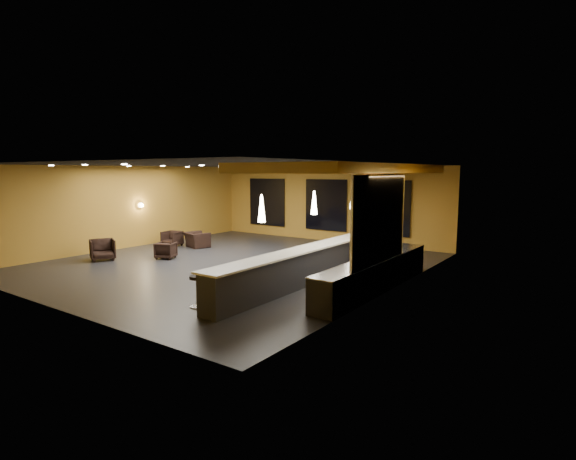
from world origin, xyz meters
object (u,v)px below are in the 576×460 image
Objects in this scene: armchair_c at (172,239)px; pendant_2 at (353,199)px; column at (372,212)px; bar_stool_1 at (232,278)px; pendant_1 at (314,203)px; armchair_b at (166,250)px; bar_counter at (305,267)px; bar_stool_0 at (197,287)px; armchair_a at (102,250)px; bar_stool_3 at (276,265)px; staff_a at (357,249)px; bar_stool_2 at (262,269)px; bar_stool_4 at (302,258)px; pendant_0 at (262,208)px; staff_b at (385,246)px; prep_counter at (375,275)px; armchair_d at (197,240)px; bar_stool_6 at (338,247)px; staff_c at (388,249)px; bar_stool_5 at (318,253)px.

pendant_2 is at bearing -3.06° from armchair_c.
bar_stool_1 is at bearing -97.08° from column.
pendant_1 is 6.68m from armchair_b.
armchair_b is (-6.36, 0.17, -0.19)m from bar_counter.
armchair_a is at bearing 164.05° from bar_stool_0.
bar_stool_1 is 1.02× the size of bar_stool_3.
staff_a reaches higher than armchair_a.
bar_stool_2 is (-0.77, -5.64, -1.24)m from column.
bar_stool_1 is at bearing -110.95° from bar_counter.
bar_stool_0 is (-0.87, -3.93, -1.85)m from pendant_1.
bar_stool_4 is at bearing 82.31° from bar_stool_3.
column is at bearing 82.26° from bar_stool_2.
armchair_c is 0.92× the size of bar_stool_2.
staff_b is at bearing 78.49° from pendant_0.
pendant_1 reaches higher than bar_counter.
column is 5.00× the size of pendant_0.
bar_stool_1 is at bearing -69.84° from armchair_a.
column is (-2.00, 4.10, 1.32)m from prep_counter.
prep_counter reaches higher than armchair_c.
armchair_c is 1.01× the size of bar_stool_3.
armchair_d is 6.61m from bar_stool_6.
bar_stool_2 reaches higher than armchair_d.
bar_stool_6 is at bearing 88.64° from bar_stool_0.
staff_c is (1.35, -0.05, -1.60)m from pendant_2.
bar_stool_2 reaches higher than armchair_a.
bar_stool_5 is (7.50, 0.01, 0.15)m from armchair_c.
pendant_2 is at bearing 80.78° from bar_stool_1.
pendant_2 is 0.83× the size of bar_stool_6.
pendant_1 is (0.00, -4.10, 0.60)m from column.
pendant_1 is 0.83× the size of bar_stool_6.
bar_stool_1 is (-2.19, -5.15, -0.27)m from staff_c.
prep_counter is 4.02× the size of staff_a.
bar_stool_2 is at bearing 87.51° from bar_stool_0.
armchair_d is at bearing 13.01° from armchair_c.
bar_stool_5 is at bearing -138.36° from pendant_2.
armchair_b is 0.86× the size of bar_stool_2.
pendant_0 is 4.69m from bar_stool_5.
pendant_2 is 5.60m from bar_stool_1.
pendant_0 reaches higher than staff_a.
bar_stool_3 is at bearing 150.61° from armchair_b.
pendant_2 reaches higher than staff_b.
pendant_0 is at bearing -125.64° from staff_b.
pendant_1 is at bearing -75.94° from bar_stool_6.
staff_b is at bearing 66.99° from bar_stool_2.
armchair_d reaches higher than armchair_b.
staff_b reaches higher than bar_stool_1.
bar_counter is at bearing -90.00° from column.
armchair_c is 0.99× the size of bar_stool_1.
pendant_1 is at bearing -19.98° from armchair_c.
staff_a is at bearing 72.87° from bar_stool_1.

